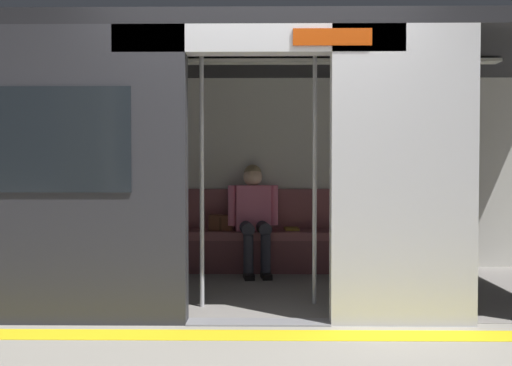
# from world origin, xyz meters

# --- Properties ---
(ground_plane) EXTENTS (60.00, 60.00, 0.00)m
(ground_plane) POSITION_xyz_m (0.00, 0.00, 0.00)
(ground_plane) COLOR gray
(platform_edge_strip) EXTENTS (8.00, 0.24, 0.01)m
(platform_edge_strip) POSITION_xyz_m (0.00, 0.30, 0.00)
(platform_edge_strip) COLOR yellow
(platform_edge_strip) RESTS_ON ground_plane
(train_car) EXTENTS (6.40, 2.52, 2.29)m
(train_car) POSITION_xyz_m (0.08, -1.11, 1.50)
(train_car) COLOR silver
(train_car) RESTS_ON ground_plane
(bench_seat) EXTENTS (2.54, 0.44, 0.45)m
(bench_seat) POSITION_xyz_m (0.00, -2.01, 0.35)
(bench_seat) COLOR #935156
(bench_seat) RESTS_ON ground_plane
(person_seated) EXTENTS (0.55, 0.71, 1.18)m
(person_seated) POSITION_xyz_m (0.07, -1.96, 0.67)
(person_seated) COLOR pink
(person_seated) RESTS_ON ground_plane
(handbag) EXTENTS (0.26, 0.15, 0.17)m
(handbag) POSITION_xyz_m (0.43, -2.06, 0.54)
(handbag) COLOR brown
(handbag) RESTS_ON bench_seat
(book) EXTENTS (0.16, 0.23, 0.03)m
(book) POSITION_xyz_m (-0.35, -2.09, 0.46)
(book) COLOR gold
(book) RESTS_ON bench_seat
(grab_pole_door) EXTENTS (0.04, 0.04, 2.15)m
(grab_pole_door) POSITION_xyz_m (0.47, -0.46, 1.08)
(grab_pole_door) COLOR silver
(grab_pole_door) RESTS_ON ground_plane
(grab_pole_far) EXTENTS (0.04, 0.04, 2.15)m
(grab_pole_far) POSITION_xyz_m (-0.47, -0.57, 1.08)
(grab_pole_far) COLOR silver
(grab_pole_far) RESTS_ON ground_plane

